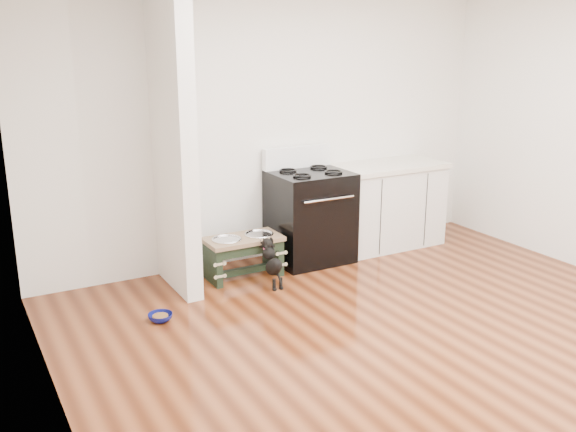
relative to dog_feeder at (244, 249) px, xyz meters
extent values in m
plane|color=#421C0B|center=(0.55, -2.04, -0.28)|extent=(5.00, 5.00, 0.00)
plane|color=silver|center=(0.55, 0.46, 1.07)|extent=(5.00, 0.00, 5.00)
plane|color=silver|center=(-1.95, -2.04, 1.07)|extent=(0.00, 5.00, 5.00)
cube|color=silver|center=(-0.62, 0.06, 1.07)|extent=(0.15, 0.80, 2.70)
cube|color=black|center=(0.80, 0.12, 0.18)|extent=(0.76, 0.65, 0.92)
cube|color=black|center=(0.80, -0.19, 0.12)|extent=(0.58, 0.02, 0.50)
cylinder|color=silver|center=(0.80, -0.23, 0.44)|extent=(0.56, 0.02, 0.02)
cube|color=white|center=(0.80, 0.39, 0.75)|extent=(0.76, 0.08, 0.22)
torus|color=black|center=(0.62, -0.02, 0.65)|extent=(0.18, 0.18, 0.02)
torus|color=black|center=(0.98, -0.02, 0.65)|extent=(0.18, 0.18, 0.02)
torus|color=black|center=(0.62, 0.26, 0.65)|extent=(0.18, 0.18, 0.02)
torus|color=black|center=(0.98, 0.26, 0.65)|extent=(0.18, 0.18, 0.02)
cube|color=silver|center=(1.78, 0.14, 0.15)|extent=(1.20, 0.60, 0.86)
cube|color=beige|center=(1.78, 0.14, 0.60)|extent=(1.24, 0.64, 0.05)
cube|color=black|center=(1.78, -0.12, -0.23)|extent=(1.20, 0.06, 0.10)
cube|color=black|center=(-0.32, 0.01, -0.10)|extent=(0.06, 0.35, 0.36)
cube|color=black|center=(0.32, 0.01, -0.10)|extent=(0.06, 0.35, 0.36)
cube|color=black|center=(0.00, -0.15, 0.03)|extent=(0.58, 0.03, 0.09)
cube|color=black|center=(0.00, 0.01, -0.22)|extent=(0.58, 0.06, 0.06)
cube|color=brown|center=(0.00, 0.01, 0.09)|extent=(0.72, 0.39, 0.04)
cylinder|color=silver|center=(-0.17, 0.01, 0.10)|extent=(0.25, 0.25, 0.04)
cylinder|color=silver|center=(0.17, 0.01, 0.10)|extent=(0.25, 0.25, 0.04)
torus|color=silver|center=(-0.17, 0.01, 0.12)|extent=(0.28, 0.28, 0.02)
torus|color=silver|center=(0.17, 0.01, 0.12)|extent=(0.28, 0.28, 0.02)
cylinder|color=black|center=(0.09, -0.44, -0.23)|extent=(0.03, 0.03, 0.11)
cylinder|color=black|center=(0.16, -0.44, -0.23)|extent=(0.03, 0.03, 0.11)
sphere|color=black|center=(0.09, -0.45, -0.27)|extent=(0.04, 0.04, 0.04)
sphere|color=black|center=(0.16, -0.45, -0.27)|extent=(0.04, 0.04, 0.04)
ellipsoid|color=black|center=(0.13, -0.37, -0.08)|extent=(0.13, 0.29, 0.26)
sphere|color=black|center=(0.13, -0.28, 0.02)|extent=(0.12, 0.12, 0.12)
sphere|color=black|center=(0.13, -0.24, 0.10)|extent=(0.10, 0.10, 0.10)
sphere|color=black|center=(0.10, -0.17, 0.10)|extent=(0.04, 0.04, 0.04)
sphere|color=black|center=(0.16, -0.17, 0.10)|extent=(0.04, 0.04, 0.04)
cylinder|color=black|center=(0.13, -0.49, -0.17)|extent=(0.02, 0.08, 0.10)
torus|color=#E3437C|center=(0.13, -0.26, 0.06)|extent=(0.10, 0.06, 0.09)
imported|color=#0C1159|center=(-1.02, -0.57, -0.25)|extent=(0.24, 0.24, 0.06)
cylinder|color=#523317|center=(-1.02, -0.57, -0.25)|extent=(0.13, 0.13, 0.03)
camera|label=1|loc=(-2.42, -5.25, 1.95)|focal=40.00mm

